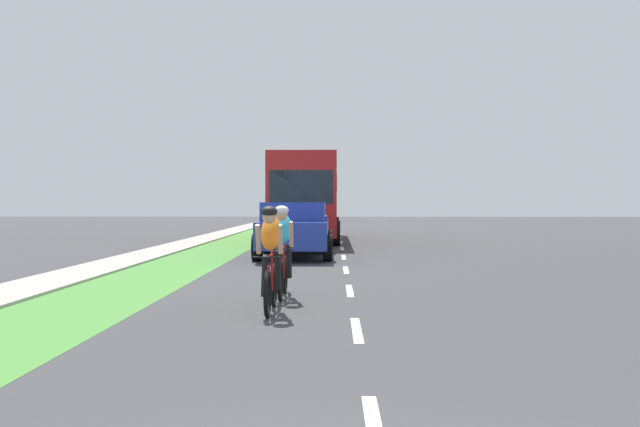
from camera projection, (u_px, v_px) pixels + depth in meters
ground_plane at (343, 253)px, 22.96m from camera, size 120.00×120.00×0.00m
grass_verge at (212, 252)px, 23.05m from camera, size 2.18×70.00×0.01m
sidewalk_concrete at (158, 252)px, 23.08m from camera, size 1.40×70.00×0.10m
lane_markings_center at (341, 245)px, 26.96m from camera, size 0.12×53.80×0.01m
cyclist_lead at (271, 258)px, 10.36m from camera, size 0.42×1.72×1.58m
cyclist_trailing at (283, 250)px, 12.01m from camera, size 0.42×1.72×1.58m
pickup_blue at (295, 230)px, 20.96m from camera, size 2.22×5.10×1.64m
bus_red at (307, 195)px, 30.30m from camera, size 2.78×11.60×3.48m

